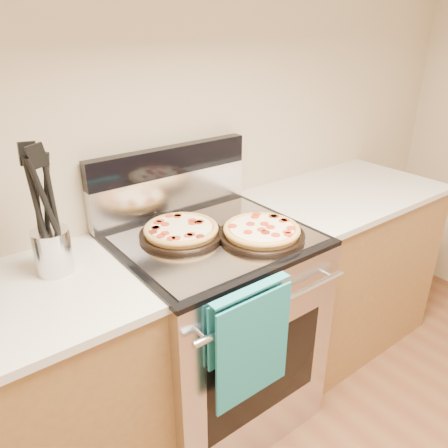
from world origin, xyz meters
TOP-DOWN VIEW (x-y plane):
  - wall_back at (0.00, 2.00)m, footprint 4.00×0.00m
  - range_body at (0.00, 1.65)m, footprint 0.76×0.68m
  - oven_window at (0.00, 1.31)m, footprint 0.56×0.01m
  - cooktop at (0.00, 1.65)m, footprint 0.76×0.68m
  - backsplash_lower at (0.00, 1.96)m, footprint 0.76×0.06m
  - backsplash_upper at (0.00, 1.96)m, footprint 0.76×0.06m
  - oven_handle at (0.00, 1.27)m, footprint 0.70×0.03m
  - dish_towel at (-0.12, 1.27)m, footprint 0.32×0.05m
  - foil_sheet at (0.00, 1.62)m, footprint 0.70×0.55m
  - cabinet_left at (-0.88, 1.68)m, footprint 1.00×0.62m
  - cabinet_right at (0.88, 1.68)m, footprint 1.00×0.62m
  - countertop_right at (0.88, 1.68)m, footprint 1.02×0.64m
  - pepperoni_pizza_back at (-0.10, 1.72)m, footprint 0.42×0.42m
  - pepperoni_pizza_front at (0.14, 1.52)m, footprint 0.45×0.45m
  - utensil_crock at (-0.58, 1.78)m, footprint 0.14×0.14m

SIDE VIEW (x-z plane):
  - cabinet_left at x=-0.88m, z-range 0.00..0.88m
  - cabinet_right at x=0.88m, z-range 0.00..0.88m
  - range_body at x=0.00m, z-range 0.00..0.90m
  - oven_window at x=0.00m, z-range 0.25..0.65m
  - dish_towel at x=-0.12m, z-range 0.49..0.91m
  - oven_handle at x=0.00m, z-range 0.79..0.81m
  - countertop_right at x=0.88m, z-range 0.88..0.91m
  - cooktop at x=0.00m, z-range 0.90..0.92m
  - foil_sheet at x=0.00m, z-range 0.92..0.93m
  - pepperoni_pizza_back at x=-0.10m, z-range 0.93..0.97m
  - pepperoni_pizza_front at x=0.14m, z-range 0.93..0.97m
  - utensil_crock at x=-0.58m, z-range 0.91..1.07m
  - backsplash_lower at x=0.00m, z-range 0.92..1.10m
  - backsplash_upper at x=0.00m, z-range 1.10..1.22m
  - wall_back at x=0.00m, z-range -0.65..3.35m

